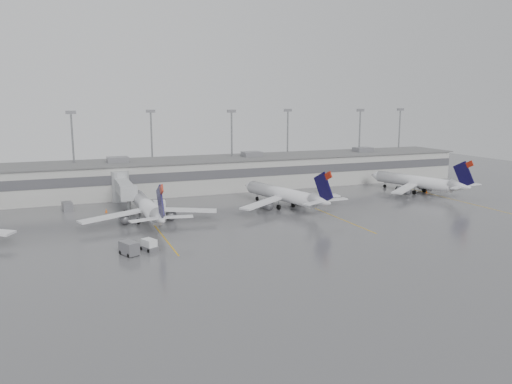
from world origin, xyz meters
name	(u,v)px	position (x,y,z in m)	size (l,w,h in m)	color
ground	(296,251)	(0.00, 0.00, 0.00)	(260.00, 260.00, 0.00)	#57575A
terminal	(198,174)	(-0.01, 57.98, 4.17)	(152.00, 17.00, 9.45)	#ABABA6
light_masts	(192,142)	(0.00, 63.75, 12.03)	(142.40, 8.00, 20.60)	gray
jet_bridge_right	(123,188)	(-20.50, 45.72, 3.87)	(4.00, 17.20, 7.00)	#A2A5A7
stand_markings	(243,218)	(0.00, 24.00, 0.01)	(105.25, 40.00, 0.01)	#D69B0C
jet_mid_left	(148,207)	(-18.10, 27.05, 2.93)	(26.00, 29.13, 9.43)	white
jet_mid_right	(285,194)	(11.56, 29.41, 2.98)	(25.63, 29.08, 9.58)	white
jet_far_right	(418,182)	(50.05, 33.10, 2.98)	(25.48, 28.95, 9.59)	white
baggage_tug	(149,246)	(-21.08, 8.61, 0.69)	(2.68, 3.22, 1.78)	white
baggage_cart	(129,248)	(-24.28, 7.41, 1.05)	(2.93, 3.61, 2.02)	slate
gse_uld_b	(159,204)	(-13.75, 39.04, 0.86)	(2.43, 1.62, 1.72)	white
gse_uld_c	(324,189)	(28.65, 42.79, 0.80)	(2.26, 1.51, 1.60)	white
gse_loader	(67,206)	(-32.29, 43.48, 0.95)	(1.90, 3.04, 1.90)	slate
cone_b	(106,211)	(-24.83, 38.87, 0.39)	(0.49, 0.49, 0.78)	#EF5605
cone_c	(325,202)	(22.03, 30.41, 0.38)	(0.47, 0.47, 0.75)	#EF5605
cone_d	(427,192)	(52.27, 32.36, 0.36)	(0.45, 0.45, 0.72)	#EF5605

